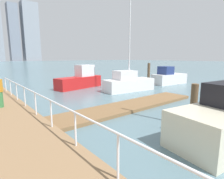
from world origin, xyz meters
The scene contains 10 objects.
ground_plane centered at (0.00, 20.00, 0.00)m, with size 300.00×300.00×0.00m, color slate.
floating_dock centered at (1.93, 9.94, 0.09)m, with size 10.86×2.00×0.18m, color olive.
boardwalk_railing centered at (-3.15, 6.89, 1.26)m, with size 0.06×23.39×1.08m.
dock_piling_0 centered at (9.62, 14.71, 1.23)m, with size 0.28×0.28×2.45m, color brown.
dock_piling_1 centered at (3.45, 6.61, 0.86)m, with size 0.35×0.35×1.72m, color brown.
moored_boat_0 centered at (3.42, 18.33, 0.82)m, with size 5.17×2.43×2.29m.
moored_boat_1 centered at (12.67, 14.27, 0.74)m, with size 4.39×2.18×2.04m.
moored_boat_2 centered at (5.97, 14.05, 0.75)m, with size 4.95×2.23×7.81m.
skyline_tower_3 centered at (30.14, 179.07, 23.60)m, with size 8.02×8.83×47.20m, color gray.
skyline_tower_4 centered at (43.31, 177.59, 24.93)m, with size 13.19×10.10×49.85m, color #8C939E.
Camera 1 is at (-5.52, 2.24, 3.04)m, focal length 29.01 mm.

